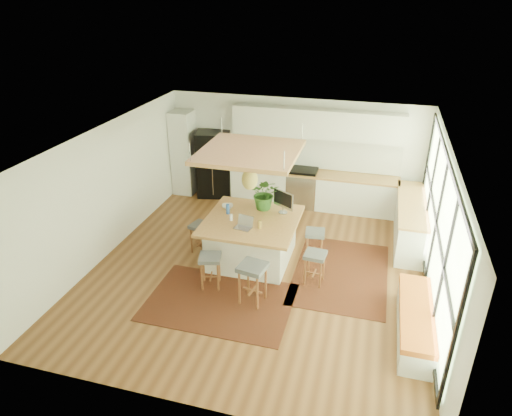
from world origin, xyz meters
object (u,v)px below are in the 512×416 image
(stool_right_back, at_px, (314,244))
(island_plant, at_px, (265,197))
(stool_near_left, at_px, (211,270))
(stool_right_front, at_px, (315,267))
(monitor, at_px, (283,201))
(stool_near_right, at_px, (253,285))
(stool_left_side, at_px, (201,237))
(fridge, at_px, (214,163))
(microwave, at_px, (253,161))
(laptop, at_px, (243,223))
(island, at_px, (252,239))

(stool_right_back, bearing_deg, island_plant, 169.79)
(stool_near_left, xyz_separation_m, stool_right_front, (1.87, 0.63, 0.00))
(stool_near_left, distance_m, monitor, 2.07)
(stool_near_right, relative_size, stool_left_side, 1.18)
(fridge, xyz_separation_m, stool_right_front, (3.26, -3.39, -0.57))
(stool_near_left, height_order, monitor, monitor)
(stool_left_side, height_order, microwave, microwave)
(laptop, bearing_deg, stool_right_back, 41.52)
(laptop, distance_m, monitor, 1.07)
(island, distance_m, stool_right_back, 1.30)
(fridge, xyz_separation_m, laptop, (1.82, -3.30, 0.12))
(island, height_order, microwave, microwave)
(microwave, bearing_deg, stool_right_back, -32.11)
(stool_left_side, bearing_deg, stool_near_right, -41.99)
(stool_near_left, height_order, stool_right_back, stool_near_left)
(microwave, xyz_separation_m, island_plant, (0.93, -2.33, 0.11))
(island, distance_m, stool_right_front, 1.48)
(monitor, height_order, island_plant, island_plant)
(stool_near_right, height_order, stool_right_back, stool_near_right)
(stool_near_left, bearing_deg, laptop, 59.62)
(stool_right_back, distance_m, stool_left_side, 2.39)
(stool_right_front, bearing_deg, island_plant, 140.14)
(stool_right_front, relative_size, microwave, 1.34)
(stool_near_right, height_order, stool_right_front, stool_near_right)
(monitor, bearing_deg, stool_left_side, -133.08)
(stool_near_left, height_order, stool_right_front, stool_near_left)
(stool_left_side, bearing_deg, microwave, 83.61)
(laptop, distance_m, microwave, 3.37)
(stool_right_back, bearing_deg, stool_near_right, -116.00)
(island, height_order, stool_near_left, island)
(stool_right_front, xyz_separation_m, island_plant, (-1.25, 1.05, 0.85))
(stool_near_left, relative_size, stool_right_back, 1.02)
(island_plant, bearing_deg, laptop, -101.31)
(stool_right_back, distance_m, microwave, 3.34)
(stool_right_back, xyz_separation_m, stool_left_side, (-2.37, -0.35, 0.00))
(fridge, relative_size, microwave, 3.59)
(stool_left_side, bearing_deg, fridge, 104.63)
(stool_near_right, relative_size, stool_right_front, 1.19)
(laptop, bearing_deg, stool_near_right, -52.65)
(stool_near_right, bearing_deg, stool_right_front, 42.07)
(stool_right_front, bearing_deg, stool_near_right, -137.93)
(island, height_order, stool_left_side, island)
(fridge, bearing_deg, stool_right_front, -59.03)
(laptop, relative_size, monitor, 0.65)
(stool_near_left, bearing_deg, stool_right_front, 18.71)
(stool_right_back, distance_m, laptop, 1.66)
(island_plant, bearing_deg, island, -103.70)
(island, relative_size, stool_left_side, 2.79)
(stool_near_left, bearing_deg, stool_right_back, 40.44)
(stool_right_front, relative_size, island_plant, 0.94)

